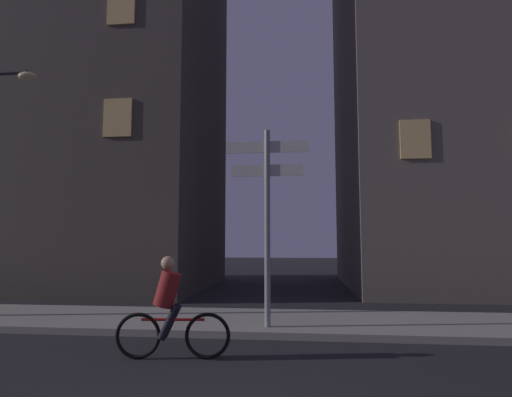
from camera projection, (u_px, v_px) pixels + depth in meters
sidewalk_kerb at (258, 322)px, 9.25m from camera, size 40.00×2.69×0.14m
signpost at (267, 206)px, 8.64m from camera, size 1.73×0.12×4.00m
cyclist at (170, 311)px, 6.70m from camera, size 1.82×0.36×1.61m
building_left_block at (72, 34)px, 17.82m from camera, size 11.85×7.93×21.07m
building_right_block at (512, 68)px, 16.95m from camera, size 13.39×8.74×17.50m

